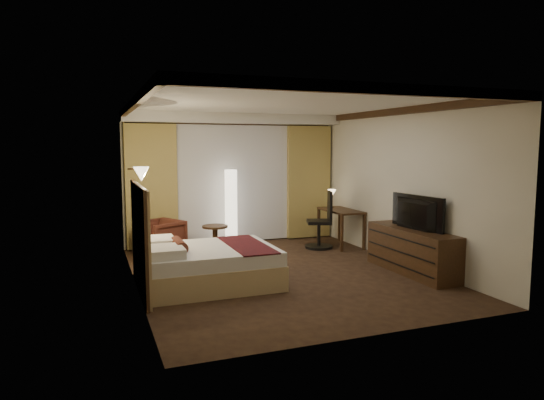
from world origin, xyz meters
name	(u,v)px	position (x,y,z in m)	size (l,w,h in m)	color
floor	(281,273)	(0.00, 0.00, 0.00)	(4.50, 5.50, 0.01)	black
ceiling	(281,104)	(0.00, 0.00, 2.70)	(4.50, 5.50, 0.01)	white
back_wall	(233,179)	(0.00, 2.75, 1.35)	(4.50, 0.02, 2.70)	beige
left_wall	(134,195)	(-2.25, 0.00, 1.35)	(0.02, 5.50, 2.70)	beige
right_wall	(400,186)	(2.25, 0.00, 1.35)	(0.02, 5.50, 2.70)	beige
crown_molding	(281,108)	(0.00, 0.00, 2.64)	(4.50, 5.50, 0.12)	black
soffit	(236,118)	(0.00, 2.50, 2.60)	(4.50, 0.50, 0.20)	white
curtain_sheer	(234,184)	(0.00, 2.67, 1.25)	(2.48, 0.04, 2.45)	silver
curtain_left_drape	(152,187)	(-1.70, 2.61, 1.25)	(1.00, 0.14, 2.45)	tan
curtain_right_drape	(309,182)	(1.70, 2.61, 1.25)	(1.00, 0.14, 2.45)	tan
wall_sconce	(141,174)	(-2.09, 0.53, 1.62)	(0.24, 0.24, 0.24)	white
bed	(209,266)	(-1.23, -0.22, 0.28)	(1.92, 1.50, 0.56)	white
headboard	(141,239)	(-2.20, -0.22, 0.75)	(0.12, 1.80, 1.50)	tan
armchair	(160,236)	(-1.65, 1.95, 0.37)	(0.73, 0.68, 0.75)	#4A1E16
side_table	(215,239)	(-0.63, 1.81, 0.27)	(0.49, 0.49, 0.54)	black
floor_lamp	(231,208)	(-0.17, 2.31, 0.79)	(0.33, 0.33, 1.58)	white
desk	(341,228)	(1.95, 1.58, 0.38)	(0.55, 1.11, 0.75)	black
desk_lamp	(332,199)	(1.95, 1.98, 0.92)	(0.18, 0.18, 0.34)	#FFD899
office_chair	(319,220)	(1.43, 1.53, 0.58)	(0.55, 0.55, 1.15)	black
dresser	(412,251)	(2.00, -0.71, 0.36)	(0.50, 1.85, 0.72)	black
television	(412,209)	(1.97, -0.71, 1.05)	(1.15, 0.66, 0.15)	black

